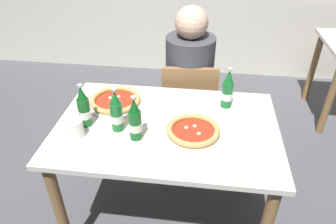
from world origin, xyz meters
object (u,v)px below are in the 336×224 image
(beer_bottle_center, at_px, (135,121))
(beer_bottle_right, at_px, (84,108))
(dining_table_main, at_px, (167,141))
(pizza_margherita_near, at_px, (193,131))
(diner_seated, at_px, (189,91))
(napkin_with_cutlery, at_px, (183,104))
(paper_cup, at_px, (77,129))
(pizza_marinara_far, at_px, (115,101))
(beer_bottle_left, at_px, (227,91))
(beer_bottle_extra, at_px, (117,113))
(chair_behind_table, at_px, (188,106))

(beer_bottle_center, relative_size, beer_bottle_right, 1.00)
(dining_table_main, xyz_separation_m, pizza_margherita_near, (0.15, -0.06, 0.14))
(diner_seated, xyz_separation_m, napkin_with_cutlery, (-0.01, -0.45, 0.17))
(dining_table_main, bearing_deg, paper_cup, -160.69)
(paper_cup, bearing_deg, pizza_margherita_near, 8.75)
(pizza_marinara_far, bearing_deg, beer_bottle_left, 5.14)
(beer_bottle_extra, bearing_deg, napkin_with_cutlery, 41.58)
(dining_table_main, bearing_deg, beer_bottle_center, -137.55)
(dining_table_main, distance_m, diner_seated, 0.67)
(napkin_with_cutlery, relative_size, paper_cup, 2.06)
(dining_table_main, distance_m, paper_cup, 0.50)
(dining_table_main, distance_m, pizza_marinara_far, 0.40)
(pizza_margherita_near, relative_size, napkin_with_cutlery, 1.55)
(beer_bottle_center, bearing_deg, paper_cup, -175.05)
(beer_bottle_center, height_order, beer_bottle_right, same)
(chair_behind_table, height_order, napkin_with_cutlery, chair_behind_table)
(dining_table_main, bearing_deg, diner_seated, 83.41)
(diner_seated, height_order, beer_bottle_left, diner_seated)
(pizza_margherita_near, bearing_deg, beer_bottle_extra, -179.25)
(beer_bottle_right, relative_size, napkin_with_cutlery, 1.26)
(beer_bottle_extra, bearing_deg, beer_bottle_left, 27.60)
(pizza_margherita_near, relative_size, beer_bottle_left, 1.22)
(dining_table_main, bearing_deg, beer_bottle_extra, -164.51)
(beer_bottle_center, bearing_deg, pizza_margherita_near, 12.67)
(chair_behind_table, distance_m, beer_bottle_extra, 0.84)
(chair_behind_table, distance_m, beer_bottle_right, 0.92)
(chair_behind_table, height_order, beer_bottle_right, beer_bottle_right)
(diner_seated, distance_m, paper_cup, 0.99)
(beer_bottle_right, relative_size, beer_bottle_extra, 1.00)
(napkin_with_cutlery, distance_m, paper_cup, 0.63)
(chair_behind_table, relative_size, beer_bottle_extra, 3.44)
(chair_behind_table, height_order, diner_seated, diner_seated)
(beer_bottle_extra, height_order, napkin_with_cutlery, beer_bottle_extra)
(dining_table_main, height_order, napkin_with_cutlery, napkin_with_cutlery)
(chair_behind_table, relative_size, paper_cup, 8.95)
(pizza_margherita_near, height_order, beer_bottle_left, beer_bottle_left)
(pizza_marinara_far, distance_m, napkin_with_cutlery, 0.40)
(chair_behind_table, xyz_separation_m, beer_bottle_right, (-0.51, -0.66, 0.37))
(diner_seated, bearing_deg, paper_cup, -122.51)
(beer_bottle_right, xyz_separation_m, beer_bottle_extra, (0.18, -0.02, 0.00))
(pizza_marinara_far, height_order, beer_bottle_center, beer_bottle_center)
(chair_behind_table, distance_m, pizza_margherita_near, 0.74)
(beer_bottle_center, relative_size, beer_bottle_extra, 1.00)
(dining_table_main, height_order, pizza_margherita_near, pizza_margherita_near)
(beer_bottle_left, relative_size, napkin_with_cutlery, 1.26)
(diner_seated, bearing_deg, chair_behind_table, -83.88)
(chair_behind_table, xyz_separation_m, diner_seated, (-0.01, 0.05, 0.10))
(dining_table_main, xyz_separation_m, napkin_with_cutlery, (0.07, 0.21, 0.12))
(pizza_marinara_far, distance_m, beer_bottle_right, 0.26)
(pizza_margherita_near, relative_size, beer_bottle_right, 1.22)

